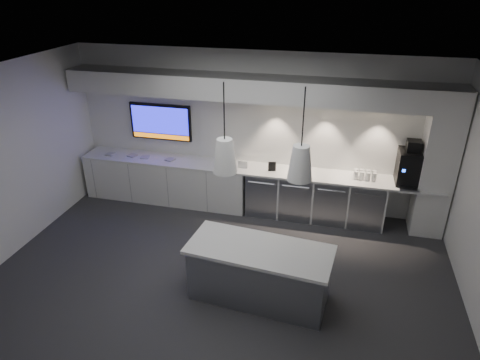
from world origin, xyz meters
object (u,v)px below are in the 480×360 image
(bin, at_px, (197,267))
(coffee_machine, at_px, (410,166))
(wall_tv, at_px, (161,122))
(island, at_px, (259,273))

(bin, xyz_separation_m, coffee_machine, (3.10, 2.32, 0.99))
(wall_tv, bearing_deg, island, -46.74)
(wall_tv, bearing_deg, bin, -58.44)
(island, relative_size, bin, 4.37)
(wall_tv, height_order, island, wall_tv)
(wall_tv, relative_size, bin, 2.66)
(wall_tv, relative_size, island, 0.61)
(island, bearing_deg, wall_tv, 138.91)
(wall_tv, xyz_separation_m, coffee_machine, (4.68, -0.25, -0.34))
(island, bearing_deg, coffee_machine, 54.90)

